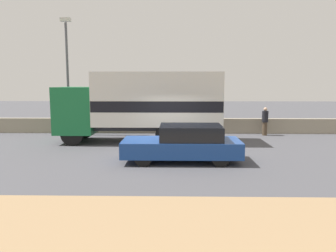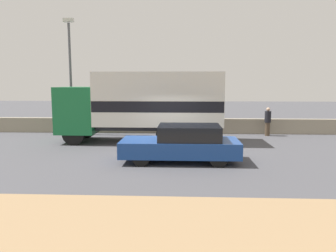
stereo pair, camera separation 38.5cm
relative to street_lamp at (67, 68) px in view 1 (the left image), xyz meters
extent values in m
plane|color=#47474C|center=(5.95, -5.31, -3.83)|extent=(80.00, 80.00, 0.00)
cube|color=#937551|center=(5.95, -12.69, -3.81)|extent=(60.00, 4.57, 0.04)
cube|color=gray|center=(5.95, 0.73, -3.39)|extent=(60.00, 0.35, 0.88)
cylinder|color=#4C4C51|center=(0.00, 0.00, -0.67)|extent=(0.14, 0.14, 6.32)
cube|color=beige|center=(0.00, 0.00, 2.64)|extent=(0.56, 0.28, 0.20)
cube|color=#196B38|center=(1.17, -2.20, -2.20)|extent=(1.89, 2.46, 2.29)
cube|color=black|center=(0.25, -2.20, -1.74)|extent=(0.06, 2.09, 1.01)
cube|color=#2D2D33|center=(5.24, -2.20, -3.06)|extent=(6.25, 1.40, 0.25)
cube|color=silver|center=(5.24, -2.20, -1.63)|extent=(6.25, 2.55, 2.60)
cube|color=black|center=(5.24, -2.20, -1.96)|extent=(6.21, 2.57, 0.52)
cylinder|color=black|center=(1.17, -3.26, -3.29)|extent=(1.08, 0.28, 1.08)
cylinder|color=black|center=(1.17, -1.15, -3.29)|extent=(1.08, 0.28, 1.08)
cylinder|color=black|center=(6.96, -3.26, -3.29)|extent=(1.08, 0.28, 1.08)
cylinder|color=black|center=(6.96, -1.15, -3.29)|extent=(1.08, 0.28, 1.08)
cylinder|color=black|center=(5.71, -3.26, -3.29)|extent=(1.08, 0.28, 1.08)
cylinder|color=black|center=(5.71, -1.15, -3.29)|extent=(1.08, 0.28, 1.08)
cube|color=navy|center=(6.34, -6.37, -3.29)|extent=(4.46, 1.85, 0.60)
cube|color=black|center=(6.69, -6.37, -2.71)|extent=(2.32, 1.70, 0.56)
cylinder|color=black|center=(4.96, -7.18, -3.50)|extent=(0.65, 0.20, 0.65)
cylinder|color=black|center=(4.96, -5.57, -3.50)|extent=(0.65, 0.20, 0.65)
cylinder|color=black|center=(7.72, -7.18, -3.50)|extent=(0.65, 0.20, 0.65)
cylinder|color=black|center=(7.72, -5.57, -3.50)|extent=(0.65, 0.20, 0.65)
cylinder|color=#473828|center=(11.24, 0.00, -3.45)|extent=(0.27, 0.27, 0.76)
cylinder|color=black|center=(11.24, 0.00, -2.75)|extent=(0.35, 0.35, 0.64)
sphere|color=tan|center=(11.24, 0.00, -2.33)|extent=(0.21, 0.21, 0.21)
camera|label=1|loc=(6.09, -18.64, -0.84)|focal=35.00mm
camera|label=2|loc=(6.47, -18.63, -0.84)|focal=35.00mm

